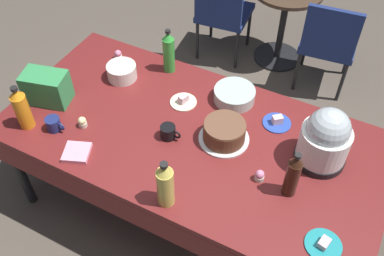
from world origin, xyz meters
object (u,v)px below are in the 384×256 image
(cupcake_mint, at_px, (260,176))
(soda_bottle_orange_juice, at_px, (22,108))
(coffee_mug_navy, at_px, (54,124))
(cupcake_rose, at_px, (118,55))
(soda_carton, at_px, (47,88))
(cupcake_vanilla, at_px, (82,122))
(maroon_chair_left, at_px, (223,11))
(dessert_plate_cream, at_px, (183,101))
(maroon_chair_right, at_px, (329,41))
(slow_cooker, at_px, (325,139))
(glass_salad_bowl, at_px, (234,95))
(soda_bottle_lime_soda, at_px, (169,52))
(coffee_mug_black, at_px, (168,132))
(soda_bottle_cola, at_px, (293,175))
(dessert_plate_teal, at_px, (323,244))
(ceramic_snack_bowl, at_px, (122,72))
(potluck_table, at_px, (192,141))
(frosted_layer_cake, at_px, (224,132))
(dessert_plate_cobalt, at_px, (277,122))
(round_cafe_table, at_px, (285,12))
(soda_bottle_ginger_ale, at_px, (165,185))
(cupcake_lemon, at_px, (326,116))

(cupcake_mint, height_order, soda_bottle_orange_juice, soda_bottle_orange_juice)
(coffee_mug_navy, bearing_deg, cupcake_rose, 93.15)
(cupcake_rose, distance_m, soda_carton, 0.56)
(cupcake_vanilla, bearing_deg, cupcake_mint, 6.19)
(maroon_chair_left, bearing_deg, coffee_mug_navy, -95.22)
(cupcake_rose, bearing_deg, dessert_plate_cream, -16.50)
(soda_carton, xyz_separation_m, maroon_chair_right, (1.31, 1.77, -0.36))
(slow_cooker, distance_m, glass_salad_bowl, 0.65)
(coffee_mug_navy, bearing_deg, cupcake_mint, 9.98)
(soda_bottle_lime_soda, xyz_separation_m, soda_carton, (-0.51, -0.59, -0.04))
(glass_salad_bowl, xyz_separation_m, coffee_mug_black, (-0.21, -0.45, 0.00))
(soda_bottle_cola, bearing_deg, maroon_chair_left, 123.59)
(dessert_plate_teal, bearing_deg, cupcake_rose, 156.06)
(ceramic_snack_bowl, height_order, maroon_chair_left, maroon_chair_left)
(potluck_table, bearing_deg, ceramic_snack_bowl, 159.78)
(frosted_layer_cake, bearing_deg, ceramic_snack_bowl, 167.08)
(dessert_plate_cobalt, height_order, round_cafe_table, dessert_plate_cobalt)
(dessert_plate_cream, distance_m, cupcake_rose, 0.62)
(potluck_table, bearing_deg, cupcake_rose, 153.33)
(potluck_table, height_order, slow_cooker, slow_cooker)
(ceramic_snack_bowl, bearing_deg, soda_carton, -126.11)
(frosted_layer_cake, xyz_separation_m, cupcake_rose, (-0.94, 0.34, -0.03))
(glass_salad_bowl, bearing_deg, coffee_mug_navy, -139.41)
(soda_bottle_ginger_ale, distance_m, soda_bottle_cola, 0.62)
(round_cafe_table, bearing_deg, glass_salad_bowl, -84.26)
(dessert_plate_teal, distance_m, coffee_mug_black, 1.01)
(potluck_table, relative_size, maroon_chair_left, 2.59)
(cupcake_rose, relative_size, soda_bottle_ginger_ale, 0.22)
(soda_bottle_ginger_ale, distance_m, round_cafe_table, 2.35)
(cupcake_vanilla, xyz_separation_m, round_cafe_table, (0.54, 2.09, -0.28))
(soda_bottle_lime_soda, bearing_deg, maroon_chair_right, 55.81)
(slow_cooker, bearing_deg, soda_bottle_cola, -105.51)
(soda_bottle_ginger_ale, relative_size, round_cafe_table, 0.42)
(cupcake_mint, distance_m, soda_bottle_ginger_ale, 0.51)
(coffee_mug_navy, relative_size, maroon_chair_left, 0.14)
(soda_bottle_orange_juice, bearing_deg, soda_carton, 96.25)
(dessert_plate_teal, relative_size, maroon_chair_right, 0.21)
(glass_salad_bowl, xyz_separation_m, dessert_plate_cream, (-0.27, -0.17, -0.03))
(potluck_table, bearing_deg, dessert_plate_teal, -21.43)
(soda_bottle_orange_juice, distance_m, coffee_mug_navy, 0.19)
(cupcake_vanilla, bearing_deg, coffee_mug_black, 17.83)
(potluck_table, relative_size, coffee_mug_black, 17.51)
(dessert_plate_cream, height_order, maroon_chair_right, maroon_chair_right)
(cupcake_rose, xyz_separation_m, soda_bottle_ginger_ale, (0.86, -0.84, 0.11))
(soda_bottle_lime_soda, bearing_deg, soda_bottle_cola, -29.14)
(dessert_plate_cobalt, xyz_separation_m, maroon_chair_left, (-0.94, 1.32, -0.27))
(cupcake_lemon, xyz_separation_m, soda_bottle_ginger_ale, (-0.55, -0.92, 0.11))
(soda_bottle_lime_soda, height_order, coffee_mug_navy, soda_bottle_lime_soda)
(soda_bottle_ginger_ale, bearing_deg, coffee_mug_black, 118.13)
(cupcake_rose, xyz_separation_m, soda_bottle_cola, (1.38, -0.51, 0.11))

